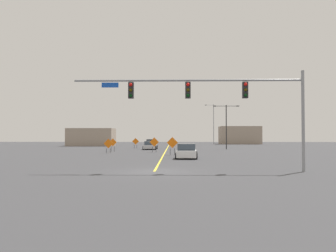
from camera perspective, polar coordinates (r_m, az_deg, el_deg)
ground at (r=21.42m, az=-2.38°, el=-7.89°), size 181.61×181.61×0.00m
road_centre_stripe at (r=71.75m, az=0.09°, el=-3.45°), size 0.16×100.89×0.01m
traffic_signal_assembly at (r=21.57m, az=8.49°, el=5.30°), size 14.91×0.44×6.53m
street_lamp_mid_right at (r=55.62m, az=10.07°, el=0.62°), size 4.31×0.24×7.35m
street_lamp_near_left at (r=82.41m, az=7.82°, el=0.59°), size 2.21×0.24×9.98m
construction_sign_median_far at (r=38.61m, az=0.76°, el=-3.06°), size 1.31×0.23×2.12m
construction_sign_right_shoulder at (r=47.30m, az=-9.57°, el=-2.96°), size 1.09×0.28×1.88m
construction_sign_right_lane at (r=58.02m, az=-5.65°, el=-2.76°), size 1.17×0.23×1.83m
construction_sign_left_shoulder at (r=45.08m, az=-2.40°, el=-2.93°), size 1.26×0.31×2.03m
construction_sign_median_near at (r=43.83m, az=-10.30°, el=-3.10°), size 1.29×0.16×1.89m
car_white_far at (r=33.36m, az=3.25°, el=-4.46°), size 2.36×4.35×1.48m
car_black_mid at (r=81.93m, az=-3.12°, el=-2.79°), size 2.26×4.07×1.30m
car_silver_passing at (r=53.94m, az=-3.09°, el=-3.39°), size 2.24×3.99×1.35m
roadside_building_west at (r=73.25m, az=-13.15°, el=-1.89°), size 9.75×5.54×3.81m
roadside_building_east at (r=88.47m, az=12.30°, el=-1.56°), size 10.24×6.70×4.63m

